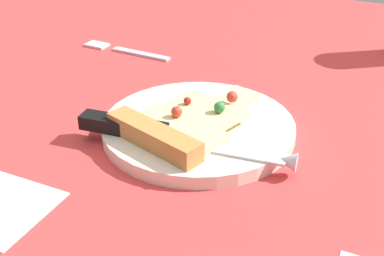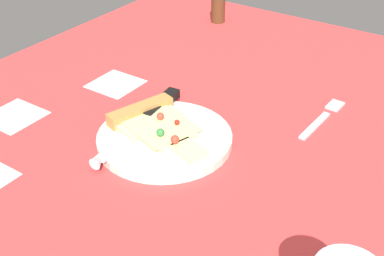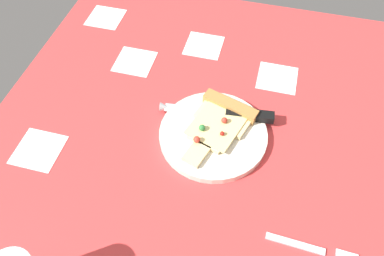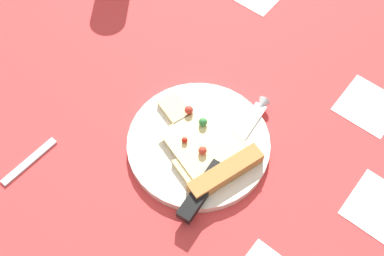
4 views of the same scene
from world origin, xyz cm
name	(u,v)px [view 1 (image 1 of 4)]	position (x,y,z in cm)	size (l,w,h in cm)	color
ground_plane	(163,103)	(-0.05, -0.06, -1.50)	(112.50, 112.50, 3.00)	#D13838
plate	(198,128)	(-7.85, -8.87, 0.77)	(22.04, 22.04, 1.53)	silver
pizza_slice	(183,124)	(-10.27, -8.12, 2.34)	(18.95, 13.83, 2.65)	beige
knife	(162,135)	(-13.03, -6.97, 2.14)	(4.56, 24.09, 2.45)	silver
fork	(122,49)	(10.74, 13.03, 0.40)	(2.56, 15.37, 0.80)	silver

